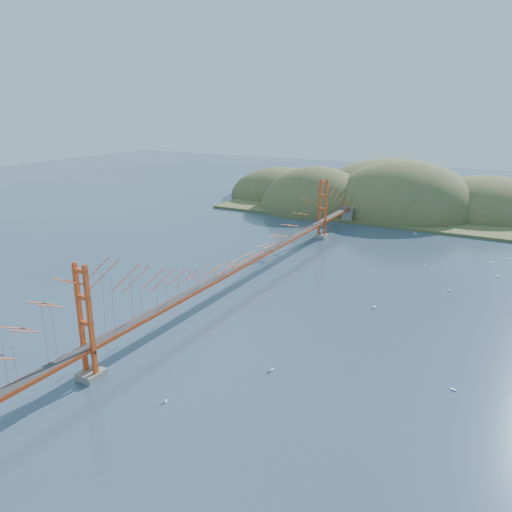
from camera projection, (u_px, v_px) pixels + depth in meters
The scene contains 13 objects.
ground at pixel (246, 284), 73.61m from camera, with size 320.00×320.00×0.00m, color #2F445F.
bridge at pixel (246, 238), 71.70m from camera, with size 2.20×94.40×12.00m.
far_headlands at pixel (385, 205), 129.89m from camera, with size 84.00×58.00×25.00m.
sailboat_1 at pixel (449, 290), 70.96m from camera, with size 0.60×0.60×0.63m.
sailboat_0 at pixel (272, 369), 49.79m from camera, with size 0.59×0.61×0.68m.
sailboat_10 at pixel (166, 400), 44.59m from camera, with size 0.53×0.53×0.58m.
sailboat_2 at pixel (454, 389), 46.38m from camera, with size 0.57×0.51×0.64m.
sailboat_15 at pixel (491, 262), 83.16m from camera, with size 0.58×0.58×0.63m.
sailboat_7 at pixel (498, 276), 76.61m from camera, with size 0.66×0.66×0.72m.
sailboat_14 at pixel (375, 306), 65.12m from camera, with size 0.60×0.64×0.72m.
sailboat_16 at pixel (424, 264), 81.97m from camera, with size 0.62×0.62×0.64m.
sailboat_12 at pixel (415, 233), 101.47m from camera, with size 0.55×0.47×0.64m.
sailboat_8 at pixel (508, 259), 84.90m from camera, with size 0.66×0.64×0.74m.
Camera 1 is at (34.75, -59.78, 25.64)m, focal length 35.00 mm.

